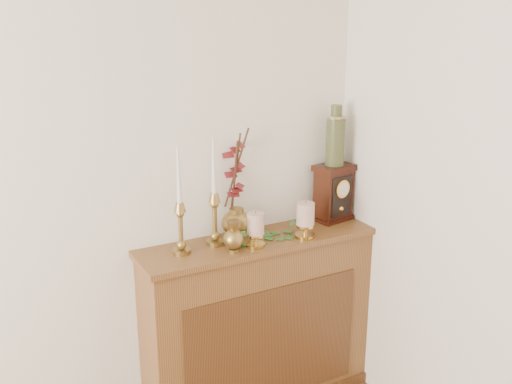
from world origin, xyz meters
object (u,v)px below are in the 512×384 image
bud_vase (233,237)px  ginger_jar (235,186)px  ceramic_vase (335,139)px  candlestick_left (180,220)px  candlestick_center (215,210)px  mantel_clock (334,193)px

bud_vase → ginger_jar: ginger_jar is taller
bud_vase → ceramic_vase: bearing=13.1°
candlestick_left → candlestick_center: candlestick_center is taller
mantel_clock → ceramic_vase: ceramic_vase is taller
candlestick_center → mantel_clock: 0.71m
candlestick_center → mantel_clock: candlestick_center is taller
candlestick_center → ceramic_vase: size_ratio=1.68×
bud_vase → mantel_clock: mantel_clock is taller
bud_vase → ceramic_vase: (0.67, 0.16, 0.37)m
candlestick_center → candlestick_left: bearing=-172.3°
ginger_jar → ceramic_vase: bearing=-5.9°
candlestick_left → ginger_jar: bearing=18.4°
ginger_jar → candlestick_left: bearing=-161.6°
ginger_jar → candlestick_center: bearing=-150.2°
bud_vase → candlestick_center: bearing=105.7°
ginger_jar → mantel_clock: ginger_jar is taller
candlestick_center → ginger_jar: (0.15, 0.09, 0.08)m
candlestick_center → ceramic_vase: bearing=2.3°
ceramic_vase → candlestick_center: bearing=-177.7°
bud_vase → ceramic_vase: size_ratio=0.49×
candlestick_left → ginger_jar: ginger_jar is taller
ceramic_vase → bud_vase: bearing=-166.9°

